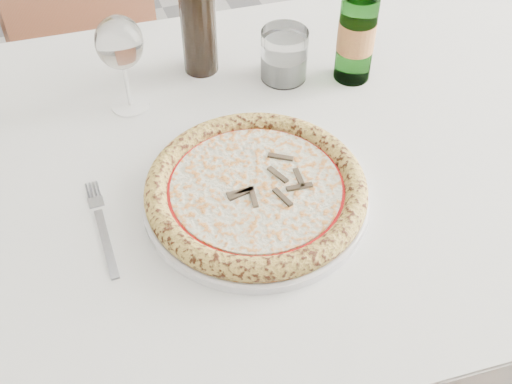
% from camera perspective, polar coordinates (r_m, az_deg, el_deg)
% --- Properties ---
extents(dining_table, '(1.57, 0.99, 0.76)m').
position_cam_1_polar(dining_table, '(1.10, -1.76, -0.16)').
color(dining_table, brown).
rests_on(dining_table, floor).
extents(chair_far, '(0.52, 0.52, 0.93)m').
position_cam_1_polar(chair_far, '(1.75, -13.38, 12.73)').
color(chair_far, brown).
rests_on(chair_far, floor).
extents(plate, '(0.34, 0.34, 0.02)m').
position_cam_1_polar(plate, '(0.97, 0.00, -0.45)').
color(plate, white).
rests_on(plate, dining_table).
extents(pizza, '(0.33, 0.33, 0.03)m').
position_cam_1_polar(pizza, '(0.95, -0.00, 0.26)').
color(pizza, '#D5BC6A').
rests_on(pizza, plate).
extents(fork, '(0.02, 0.19, 0.00)m').
position_cam_1_polar(fork, '(0.96, -13.45, -3.24)').
color(fork, gray).
rests_on(fork, dining_table).
extents(wine_glass, '(0.08, 0.08, 0.18)m').
position_cam_1_polar(wine_glass, '(1.09, -12.03, 12.68)').
color(wine_glass, white).
rests_on(wine_glass, dining_table).
extents(tumbler, '(0.08, 0.08, 0.10)m').
position_cam_1_polar(tumbler, '(1.19, 2.51, 11.82)').
color(tumbler, silver).
rests_on(tumbler, dining_table).
extents(beer_bottle, '(0.07, 0.07, 0.26)m').
position_cam_1_polar(beer_bottle, '(1.17, 9.00, 14.24)').
color(beer_bottle, '#427A3D').
rests_on(beer_bottle, dining_table).
extents(wine_bottle, '(0.06, 0.06, 0.26)m').
position_cam_1_polar(wine_bottle, '(1.17, -5.20, 15.31)').
color(wine_bottle, black).
rests_on(wine_bottle, dining_table).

